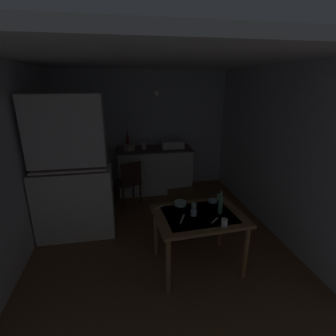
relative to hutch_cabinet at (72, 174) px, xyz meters
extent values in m
plane|color=brown|center=(1.19, -0.07, -0.97)|extent=(4.68, 4.68, 0.00)
cube|color=silver|center=(1.19, 1.82, 0.26)|extent=(3.62, 0.10, 2.47)
cube|color=silver|center=(-0.62, -0.07, 0.26)|extent=(0.10, 3.78, 2.47)
cube|color=silver|center=(3.00, -0.07, 0.26)|extent=(0.10, 3.78, 2.47)
cube|color=white|center=(1.19, -0.07, 1.54)|extent=(3.62, 3.78, 0.10)
cube|color=silver|center=(0.00, 0.00, -0.45)|extent=(1.10, 0.46, 1.04)
cube|color=silver|center=(0.00, 0.00, 0.63)|extent=(1.01, 0.39, 0.96)
cube|color=silver|center=(0.00, -0.02, 0.11)|extent=(0.99, 0.42, 0.02)
cube|color=silver|center=(1.37, 1.45, -0.52)|extent=(1.50, 0.60, 0.90)
cube|color=brown|center=(1.37, 1.45, -0.06)|extent=(1.53, 0.63, 0.03)
sphere|color=#2D2823|center=(1.15, 1.14, -0.48)|extent=(0.02, 0.02, 0.02)
cube|color=white|center=(1.75, 1.45, 0.03)|extent=(0.44, 0.34, 0.15)
cube|color=black|center=(1.75, 1.45, 0.10)|extent=(0.38, 0.28, 0.01)
cylinder|color=#B21E19|center=(0.85, 1.50, 0.10)|extent=(0.05, 0.05, 0.28)
cylinder|color=#B21E19|center=(0.85, 1.43, 0.20)|extent=(0.03, 0.12, 0.03)
cylinder|color=#AB1325|center=(0.85, 1.56, 0.29)|extent=(0.02, 0.16, 0.12)
cylinder|color=tan|center=(0.86, 1.40, 0.01)|extent=(0.24, 0.24, 0.10)
cylinder|color=beige|center=(1.15, 1.43, 0.03)|extent=(0.10, 0.10, 0.15)
cube|color=brown|center=(1.58, -1.01, -0.26)|extent=(1.09, 0.85, 0.04)
cube|color=silver|center=(1.58, -1.01, -0.25)|extent=(0.85, 0.66, 0.00)
cylinder|color=brown|center=(1.14, -1.37, -0.63)|extent=(0.06, 0.06, 0.69)
cylinder|color=olive|center=(2.07, -1.31, -0.63)|extent=(0.06, 0.06, 0.69)
cylinder|color=brown|center=(1.10, -0.71, -0.63)|extent=(0.06, 0.06, 0.69)
cylinder|color=brown|center=(2.02, -0.65, -0.63)|extent=(0.06, 0.06, 0.69)
cube|color=#3A2418|center=(1.46, -0.32, -0.54)|extent=(0.45, 0.45, 0.03)
cube|color=#362718|center=(1.48, -0.50, -0.31)|extent=(0.38, 0.07, 0.41)
cylinder|color=#3A2418|center=(1.61, -0.13, -0.76)|extent=(0.04, 0.04, 0.42)
cylinder|color=#3A2418|center=(1.27, -0.17, -0.76)|extent=(0.04, 0.04, 0.42)
cylinder|color=#3A2418|center=(1.65, -0.47, -0.76)|extent=(0.04, 0.04, 0.42)
cylinder|color=#3A2418|center=(1.31, -0.51, -0.76)|extent=(0.04, 0.04, 0.42)
cube|color=#381F1C|center=(0.80, 0.92, -0.54)|extent=(0.51, 0.51, 0.03)
cube|color=#3A211E|center=(0.86, 0.74, -0.31)|extent=(0.36, 0.15, 0.42)
cylinder|color=#381F1C|center=(0.90, 1.13, -0.76)|extent=(0.04, 0.04, 0.42)
cylinder|color=#381F1C|center=(0.58, 1.02, -0.76)|extent=(0.04, 0.04, 0.42)
cylinder|color=#381F1C|center=(1.02, 0.82, -0.76)|extent=(0.04, 0.04, 0.42)
cylinder|color=#381F1C|center=(0.70, 0.70, -0.76)|extent=(0.04, 0.04, 0.42)
cylinder|color=#ADD1C1|center=(1.42, -0.73, -0.22)|extent=(0.16, 0.16, 0.05)
cylinder|color=#9EB2C6|center=(1.86, -0.72, -0.23)|extent=(0.11, 0.11, 0.03)
cylinder|color=#ADD1C1|center=(1.96, -0.68, -0.21)|extent=(0.06, 0.06, 0.08)
cylinder|color=#9EB2C6|center=(1.51, -1.02, -0.21)|extent=(0.07, 0.07, 0.07)
cylinder|color=white|center=(1.78, -1.30, -0.20)|extent=(0.07, 0.07, 0.08)
cylinder|color=#ADD1C1|center=(1.57, -0.83, -0.22)|extent=(0.07, 0.07, 0.06)
cylinder|color=#4C7F56|center=(1.84, -1.02, -0.14)|extent=(0.06, 0.06, 0.22)
cylinder|color=#4C7F56|center=(1.84, -1.02, 0.01)|extent=(0.03, 0.03, 0.07)
cube|color=silver|center=(1.36, -1.08, -0.24)|extent=(0.11, 0.20, 0.00)
cube|color=beige|center=(1.14, -0.75, -0.24)|extent=(0.13, 0.09, 0.00)
cube|color=beige|center=(1.72, -1.18, -0.24)|extent=(0.12, 0.11, 0.00)
sphere|color=#F9EFCC|center=(1.28, 0.30, 1.09)|extent=(0.08, 0.08, 0.08)
camera|label=1|loc=(0.74, -3.58, 1.24)|focal=27.17mm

